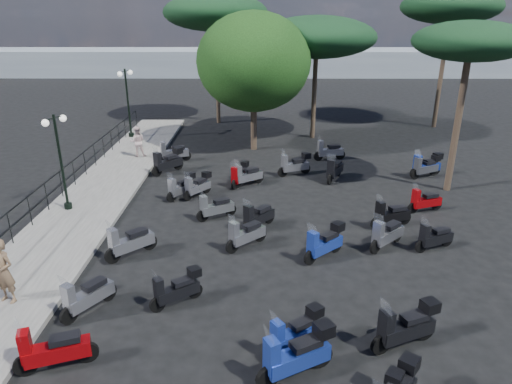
{
  "coord_description": "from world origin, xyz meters",
  "views": [
    {
      "loc": [
        0.23,
        -13.89,
        7.19
      ],
      "look_at": [
        0.16,
        1.34,
        1.2
      ],
      "focal_mm": 32.0,
      "sensor_mm": 36.0,
      "label": 1
    }
  ],
  "objects_px": {
    "scooter_6": "(295,333)",
    "scooter_19": "(406,327)",
    "scooter_20": "(386,235)",
    "scooter_27": "(425,201)",
    "woman": "(3,272)",
    "scooter_5": "(173,153)",
    "scooter_26": "(434,238)",
    "pine_0": "(317,37)",
    "pine_3": "(471,42)",
    "scooter_10": "(198,186)",
    "scooter_15": "(324,243)",
    "broadleaf_tree": "(254,62)",
    "lamp_post_1": "(60,156)",
    "scooter_30": "(181,187)",
    "scooter_0": "(53,351)",
    "scooter_7": "(297,355)",
    "scooter_2": "(87,297)",
    "scooter_4": "(168,162)",
    "scooter_29": "(426,166)",
    "scooter_28": "(426,167)",
    "scooter_21": "(391,215)",
    "scooter_1": "(177,289)",
    "lamp_post_2": "(128,99)",
    "scooter_22": "(334,170)",
    "pine_2": "(215,13)",
    "scooter_9": "(215,208)",
    "scooter_3": "(130,242)",
    "scooter_23": "(329,151)",
    "scooter_14": "(246,235)",
    "scooter_8": "(258,217)",
    "scooter_16": "(247,176)",
    "pine_1": "(451,7)",
    "scooter_17": "(295,165)",
    "pedestrian_far": "(138,142)"
  },
  "relations": [
    {
      "from": "scooter_5",
      "to": "broadleaf_tree",
      "type": "xyz_separation_m",
      "value": [
        4.14,
        2.37,
        4.28
      ]
    },
    {
      "from": "scooter_10",
      "to": "scooter_15",
      "type": "bearing_deg",
      "value": 169.43
    },
    {
      "from": "scooter_0",
      "to": "scooter_7",
      "type": "relative_size",
      "value": 0.98
    },
    {
      "from": "scooter_6",
      "to": "pine_3",
      "type": "relative_size",
      "value": 0.2
    },
    {
      "from": "scooter_20",
      "to": "scooter_29",
      "type": "height_order",
      "value": "scooter_29"
    },
    {
      "from": "lamp_post_1",
      "to": "scooter_6",
      "type": "relative_size",
      "value": 2.66
    },
    {
      "from": "scooter_14",
      "to": "lamp_post_1",
      "type": "bearing_deg",
      "value": 25.36
    },
    {
      "from": "scooter_27",
      "to": "broadleaf_tree",
      "type": "bearing_deg",
      "value": 18.43
    },
    {
      "from": "scooter_6",
      "to": "woman",
      "type": "bearing_deg",
      "value": 41.48
    },
    {
      "from": "scooter_3",
      "to": "scooter_23",
      "type": "distance_m",
      "value": 12.81
    },
    {
      "from": "scooter_4",
      "to": "scooter_29",
      "type": "distance_m",
      "value": 12.23
    },
    {
      "from": "scooter_10",
      "to": "pine_3",
      "type": "xyz_separation_m",
      "value": [
        10.77,
        0.84,
        5.66
      ]
    },
    {
      "from": "woman",
      "to": "pine_2",
      "type": "xyz_separation_m",
      "value": [
        3.75,
        21.6,
        6.19
      ]
    },
    {
      "from": "scooter_0",
      "to": "scooter_28",
      "type": "distance_m",
      "value": 17.44
    },
    {
      "from": "scooter_17",
      "to": "pine_1",
      "type": "xyz_separation_m",
      "value": [
        10.19,
        9.95,
        7.04
      ]
    },
    {
      "from": "scooter_10",
      "to": "pine_3",
      "type": "distance_m",
      "value": 12.2
    },
    {
      "from": "scooter_4",
      "to": "scooter_26",
      "type": "xyz_separation_m",
      "value": [
        10.03,
        -7.6,
        -0.13
      ]
    },
    {
      "from": "scooter_8",
      "to": "scooter_27",
      "type": "height_order",
      "value": "scooter_8"
    },
    {
      "from": "scooter_16",
      "to": "scooter_30",
      "type": "distance_m",
      "value": 3.06
    },
    {
      "from": "scooter_7",
      "to": "broadleaf_tree",
      "type": "height_order",
      "value": "broadleaf_tree"
    },
    {
      "from": "scooter_5",
      "to": "scooter_30",
      "type": "height_order",
      "value": "scooter_5"
    },
    {
      "from": "scooter_0",
      "to": "scooter_1",
      "type": "distance_m",
      "value": 3.26
    },
    {
      "from": "scooter_19",
      "to": "pine_3",
      "type": "bearing_deg",
      "value": -48.97
    },
    {
      "from": "scooter_26",
      "to": "pine_0",
      "type": "bearing_deg",
      "value": -14.81
    },
    {
      "from": "scooter_8",
      "to": "scooter_10",
      "type": "relative_size",
      "value": 1.0
    },
    {
      "from": "lamp_post_2",
      "to": "scooter_14",
      "type": "height_order",
      "value": "lamp_post_2"
    },
    {
      "from": "scooter_4",
      "to": "scooter_30",
      "type": "relative_size",
      "value": 1.15
    },
    {
      "from": "pedestrian_far",
      "to": "scooter_14",
      "type": "height_order",
      "value": "pedestrian_far"
    },
    {
      "from": "woman",
      "to": "scooter_5",
      "type": "relative_size",
      "value": 1.05
    },
    {
      "from": "scooter_22",
      "to": "pine_3",
      "type": "bearing_deg",
      "value": -166.55
    },
    {
      "from": "scooter_30",
      "to": "pine_3",
      "type": "bearing_deg",
      "value": -137.48
    },
    {
      "from": "scooter_1",
      "to": "scooter_19",
      "type": "relative_size",
      "value": 0.78
    },
    {
      "from": "scooter_0",
      "to": "scooter_8",
      "type": "distance_m",
      "value": 8.17
    },
    {
      "from": "woman",
      "to": "scooter_0",
      "type": "relative_size",
      "value": 1.05
    },
    {
      "from": "pine_2",
      "to": "pine_1",
      "type": "bearing_deg",
      "value": -4.78
    },
    {
      "from": "lamp_post_2",
      "to": "broadleaf_tree",
      "type": "xyz_separation_m",
      "value": [
        7.51,
        -2.2,
        2.32
      ]
    },
    {
      "from": "scooter_20",
      "to": "scooter_27",
      "type": "xyz_separation_m",
      "value": [
        2.25,
        2.94,
        -0.05
      ]
    },
    {
      "from": "scooter_22",
      "to": "scooter_28",
      "type": "distance_m",
      "value": 4.36
    },
    {
      "from": "pedestrian_far",
      "to": "lamp_post_1",
      "type": "bearing_deg",
      "value": 70.74
    },
    {
      "from": "scooter_8",
      "to": "scooter_16",
      "type": "xyz_separation_m",
      "value": [
        -0.47,
        4.37,
        -0.0
      ]
    },
    {
      "from": "scooter_3",
      "to": "scooter_26",
      "type": "xyz_separation_m",
      "value": [
        9.73,
        0.51,
        -0.07
      ]
    },
    {
      "from": "lamp_post_1",
      "to": "scooter_15",
      "type": "bearing_deg",
      "value": 2.15
    },
    {
      "from": "scooter_4",
      "to": "broadleaf_tree",
      "type": "distance_m",
      "value": 7.19
    },
    {
      "from": "scooter_6",
      "to": "scooter_19",
      "type": "xyz_separation_m",
      "value": [
        2.53,
        0.16,
        0.05
      ]
    },
    {
      "from": "scooter_15",
      "to": "scooter_19",
      "type": "distance_m",
      "value": 4.29
    },
    {
      "from": "scooter_2",
      "to": "lamp_post_1",
      "type": "bearing_deg",
      "value": -31.19
    },
    {
      "from": "scooter_8",
      "to": "scooter_23",
      "type": "relative_size",
      "value": 0.78
    },
    {
      "from": "pine_2",
      "to": "scooter_9",
      "type": "bearing_deg",
      "value": -85.78
    },
    {
      "from": "scooter_21",
      "to": "scooter_30",
      "type": "height_order",
      "value": "scooter_21"
    },
    {
      "from": "scooter_20",
      "to": "pine_0",
      "type": "bearing_deg",
      "value": -38.66
    }
  ]
}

